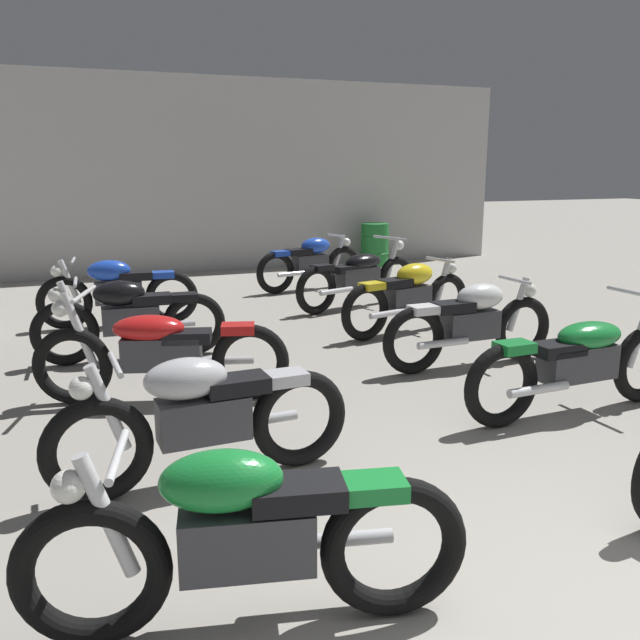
% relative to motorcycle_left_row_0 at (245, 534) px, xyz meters
% --- Properties ---
extents(back_wall, '(13.16, 0.24, 3.60)m').
position_rel_motorcycle_left_row_0_xyz_m(back_wall, '(1.62, 10.30, 1.34)').
color(back_wall, '#BCBAB7').
rests_on(back_wall, ground).
extents(motorcycle_left_row_0, '(1.95, 0.61, 0.88)m').
position_rel_motorcycle_left_row_0_xyz_m(motorcycle_left_row_0, '(0.00, 0.00, 0.00)').
color(motorcycle_left_row_0, black).
rests_on(motorcycle_left_row_0, ground).
extents(motorcycle_left_row_1, '(1.97, 0.48, 0.88)m').
position_rel_motorcycle_left_row_0_xyz_m(motorcycle_left_row_1, '(0.11, 1.45, 0.00)').
color(motorcycle_left_row_1, black).
rests_on(motorcycle_left_row_1, ground).
extents(motorcycle_left_row_2, '(2.11, 0.87, 0.97)m').
position_rel_motorcycle_left_row_0_xyz_m(motorcycle_left_row_2, '(0.08, 3.09, -0.01)').
color(motorcycle_left_row_2, black).
rests_on(motorcycle_left_row_2, ground).
extents(motorcycle_left_row_3, '(1.97, 0.48, 0.88)m').
position_rel_motorcycle_left_row_0_xyz_m(motorcycle_left_row_3, '(-0.03, 4.49, 0.00)').
color(motorcycle_left_row_3, black).
rests_on(motorcycle_left_row_3, ground).
extents(motorcycle_left_row_4, '(1.97, 0.48, 0.88)m').
position_rel_motorcycle_left_row_0_xyz_m(motorcycle_left_row_4, '(-0.02, 6.10, 0.00)').
color(motorcycle_left_row_4, black).
rests_on(motorcycle_left_row_4, ground).
extents(motorcycle_right_row_1, '(2.17, 0.68, 0.97)m').
position_rel_motorcycle_left_row_0_xyz_m(motorcycle_right_row_1, '(3.21, 1.57, -0.01)').
color(motorcycle_right_row_1, black).
rests_on(motorcycle_right_row_1, ground).
extents(motorcycle_right_row_2, '(1.97, 0.48, 0.88)m').
position_rel_motorcycle_left_row_0_xyz_m(motorcycle_right_row_2, '(3.14, 3.01, 0.00)').
color(motorcycle_right_row_2, black).
rests_on(motorcycle_right_row_2, ground).
extents(motorcycle_right_row_3, '(1.94, 0.67, 0.88)m').
position_rel_motorcycle_left_row_0_xyz_m(motorcycle_right_row_3, '(3.23, 4.47, 0.00)').
color(motorcycle_right_row_3, black).
rests_on(motorcycle_right_row_3, ground).
extents(motorcycle_right_row_4, '(2.11, 0.89, 0.97)m').
position_rel_motorcycle_left_row_0_xyz_m(motorcycle_right_row_4, '(3.28, 6.05, -0.01)').
color(motorcycle_right_row_4, black).
rests_on(motorcycle_right_row_4, ground).
extents(motorcycle_right_row_5, '(1.95, 0.64, 0.88)m').
position_rel_motorcycle_left_row_0_xyz_m(motorcycle_right_row_5, '(3.14, 7.61, 0.00)').
color(motorcycle_right_row_5, black).
rests_on(motorcycle_right_row_5, ground).
extents(oil_drum, '(0.59, 0.59, 0.85)m').
position_rel_motorcycle_left_row_0_xyz_m(oil_drum, '(5.28, 9.68, -0.03)').
color(oil_drum, '#1E722D').
rests_on(oil_drum, ground).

